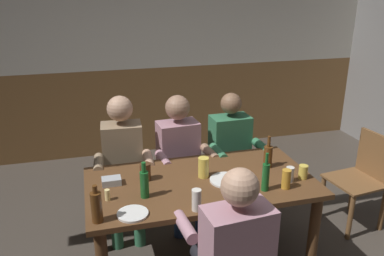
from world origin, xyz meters
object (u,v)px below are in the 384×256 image
object	(u,v)px
bottle_3	(97,207)
person_1	(180,154)
plate_1	(227,180)
pint_glass_0	(145,172)
pint_glass_1	(286,179)
pint_glass_2	(204,167)
person_3	(232,245)
pint_glass_3	(303,172)
bottle_0	(266,176)
person_0	(123,160)
table_candle	(107,195)
dining_table	(201,193)
bottle_1	(268,156)
pint_glass_4	(290,174)
plate_0	(133,214)
condiment_caddy	(111,181)
pint_glass_5	(197,200)
person_2	(233,151)
chair_empty_near_right	(362,177)
bottle_2	(144,183)

from	to	relation	value
bottle_3	person_1	bearing A→B (deg)	53.16
plate_1	pint_glass_0	distance (m)	0.61
pint_glass_1	pint_glass_2	world-z (taller)	pint_glass_2
person_3	pint_glass_3	distance (m)	0.93
plate_1	pint_glass_3	world-z (taller)	pint_glass_3
person_1	bottle_3	bearing A→B (deg)	48.51
bottle_0	pint_glass_2	size ratio (longest dim) A/B	1.82
bottle_3	bottle_0	bearing A→B (deg)	4.54
pint_glass_0	pint_glass_2	size ratio (longest dim) A/B	0.85
person_0	table_candle	xyz separation A→B (m)	(-0.18, -0.79, 0.11)
dining_table	plate_1	distance (m)	0.23
bottle_1	plate_1	bearing A→B (deg)	-160.10
person_3	pint_glass_4	distance (m)	0.82
table_candle	pint_glass_1	world-z (taller)	pint_glass_1
pint_glass_0	pint_glass_3	distance (m)	1.19
person_0	table_candle	bearing A→B (deg)	80.65
plate_1	pint_glass_0	world-z (taller)	pint_glass_0
person_3	pint_glass_3	world-z (taller)	person_3
plate_0	bottle_0	size ratio (longest dim) A/B	0.70
pint_glass_2	pint_glass_4	xyz separation A→B (m)	(0.60, -0.24, -0.02)
person_1	table_candle	xyz separation A→B (m)	(-0.70, -0.80, 0.12)
person_1	pint_glass_1	xyz separation A→B (m)	(0.55, -0.96, 0.15)
condiment_caddy	bottle_1	size ratio (longest dim) A/B	0.53
pint_glass_5	pint_glass_3	bearing A→B (deg)	13.76
bottle_0	person_2	bearing A→B (deg)	83.11
pint_glass_2	person_2	bearing A→B (deg)	52.46
person_3	plate_1	size ratio (longest dim) A/B	4.72
bottle_0	bottle_3	distance (m)	1.18
chair_empty_near_right	bottle_3	xyz separation A→B (m)	(-2.39, -0.55, 0.39)
table_candle	pint_glass_5	world-z (taller)	pint_glass_5
pint_glass_3	dining_table	bearing A→B (deg)	167.49
chair_empty_near_right	plate_0	distance (m)	2.25
bottle_1	bottle_3	distance (m)	1.43
plate_0	pint_glass_2	world-z (taller)	pint_glass_2
bottle_1	pint_glass_4	bearing A→B (deg)	-79.69
bottle_0	pint_glass_3	bearing A→B (deg)	14.85
person_2	pint_glass_0	distance (m)	1.08
bottle_1	pint_glass_3	distance (m)	0.31
bottle_3	pint_glass_0	world-z (taller)	bottle_3
bottle_0	bottle_2	bearing A→B (deg)	171.29
table_candle	pint_glass_4	bearing A→B (deg)	-3.44
table_candle	pint_glass_1	bearing A→B (deg)	-7.40
bottle_2	pint_glass_3	xyz separation A→B (m)	(1.20, -0.03, -0.05)
person_3	bottle_1	size ratio (longest dim) A/B	4.56
person_0	condiment_caddy	world-z (taller)	person_0
dining_table	pint_glass_4	distance (m)	0.68
plate_1	pint_glass_5	bearing A→B (deg)	-135.09
person_0	bottle_0	size ratio (longest dim) A/B	4.34
person_3	pint_glass_3	size ratio (longest dim) A/B	11.42
person_0	person_2	world-z (taller)	person_0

